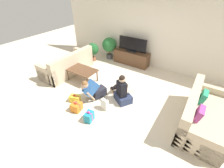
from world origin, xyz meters
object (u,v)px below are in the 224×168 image
(potted_plant_back_left, at_px, (109,45))
(dog, at_px, (115,87))
(tv_console, at_px, (131,58))
(gift_bag_a, at_px, (105,104))
(tv, at_px, (132,45))
(sofa_left, at_px, (68,65))
(coffee_table, at_px, (82,71))
(gift_box_b, at_px, (76,107))
(person_kneeling, at_px, (93,90))
(potted_plant_corner_left, at_px, (93,50))
(gift_box_c, at_px, (89,117))
(sofa_right, at_px, (202,115))
(person_sitting, at_px, (123,92))
(gift_box_a, at_px, (75,98))

(potted_plant_back_left, distance_m, dog, 2.71)
(tv_console, distance_m, gift_bag_a, 3.05)
(tv_console, distance_m, tv, 0.55)
(sofa_left, relative_size, coffee_table, 1.91)
(dog, xyz_separation_m, gift_bag_a, (0.16, -0.81, -0.05))
(tv_console, height_order, gift_box_b, tv_console)
(coffee_table, distance_m, person_kneeling, 1.14)
(potted_plant_corner_left, height_order, person_kneeling, potted_plant_corner_left)
(potted_plant_corner_left, height_order, gift_bag_a, potted_plant_corner_left)
(gift_box_c, bearing_deg, sofa_right, 31.07)
(potted_plant_corner_left, distance_m, potted_plant_back_left, 0.78)
(sofa_left, height_order, potted_plant_corner_left, sofa_left)
(sofa_right, height_order, tv, tv)
(person_kneeling, height_order, gift_box_c, person_kneeling)
(sofa_left, distance_m, person_kneeling, 2.00)
(potted_plant_back_left, bearing_deg, person_sitting, -48.62)
(tv_console, height_order, potted_plant_corner_left, potted_plant_corner_left)
(gift_box_a, xyz_separation_m, gift_box_c, (0.86, -0.35, 0.03))
(sofa_left, xyz_separation_m, potted_plant_corner_left, (0.15, 1.38, 0.22))
(potted_plant_corner_left, xyz_separation_m, person_sitting, (2.52, -1.72, -0.19))
(tv_console, height_order, gift_box_a, tv_console)
(tv_console, relative_size, person_sitting, 1.68)
(sofa_right, bearing_deg, tv, 55.57)
(dog, distance_m, gift_box_c, 1.39)
(coffee_table, bearing_deg, dog, 1.59)
(sofa_left, relative_size, sofa_right, 1.00)
(tv, xyz_separation_m, person_sitting, (0.93, -2.38, -0.50))
(sofa_left, bearing_deg, person_sitting, 82.76)
(sofa_left, height_order, coffee_table, sofa_left)
(tv_console, relative_size, dog, 2.94)
(sofa_right, xyz_separation_m, gift_box_a, (-3.28, -1.11, -0.20))
(person_sitting, bearing_deg, sofa_right, -139.48)
(person_kneeling, height_order, person_sitting, person_sitting)
(sofa_left, xyz_separation_m, sofa_right, (4.76, -0.04, 0.00))
(coffee_table, relative_size, tv, 0.87)
(gift_box_a, height_order, gift_bag_a, gift_bag_a)
(gift_box_a, bearing_deg, sofa_left, 142.21)
(gift_box_b, bearing_deg, sofa_right, 24.62)
(sofa_right, xyz_separation_m, gift_bag_a, (-2.33, -0.89, -0.13))
(coffee_table, relative_size, person_kneeling, 1.36)
(gift_bag_a, bearing_deg, person_kneeling, 159.63)
(gift_box_a, xyz_separation_m, gift_bag_a, (0.96, 0.22, 0.07))
(tv_console, xyz_separation_m, gift_box_b, (0.06, -3.44, -0.16))
(gift_box_b, bearing_deg, person_kneeling, 83.67)
(sofa_left, xyz_separation_m, tv, (1.74, 2.04, 0.53))
(tv, bearing_deg, gift_box_b, -89.03)
(coffee_table, height_order, potted_plant_corner_left, potted_plant_corner_left)
(tv, relative_size, potted_plant_back_left, 1.25)
(person_kneeling, bearing_deg, potted_plant_back_left, 131.68)
(coffee_table, relative_size, gift_bag_a, 2.98)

